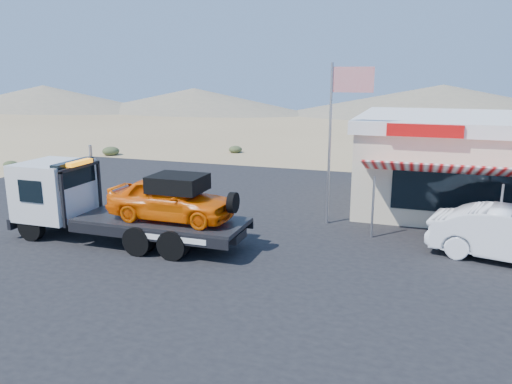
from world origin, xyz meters
The scene contains 7 objects.
ground centered at (0.00, 0.00, 0.00)m, with size 120.00×120.00×0.00m, color #917653.
asphalt_lot centered at (2.00, 3.00, 0.01)m, with size 32.00×24.00×0.02m, color black.
tow_truck centered at (-1.54, 0.18, 1.46)m, with size 8.12×2.41×2.71m.
jerky_store centered at (10.50, 8.97, 1.99)m, with size 10.40×9.97×3.90m.
flagpole centered at (4.93, 4.50, 3.76)m, with size 1.55×0.10×6.00m.
desert_scrub centered at (-12.83, 7.94, 0.27)m, with size 27.26×35.86×0.64m.
distant_hills centered at (-9.77, 55.14, 1.89)m, with size 126.00×48.00×4.20m.
Camera 1 is at (8.00, -13.81, 5.64)m, focal length 35.00 mm.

